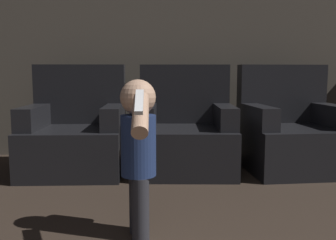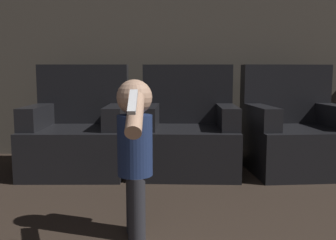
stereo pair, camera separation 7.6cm
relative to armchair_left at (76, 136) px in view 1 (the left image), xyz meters
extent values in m
cube|color=#51493F|center=(0.79, 0.74, 0.97)|extent=(8.40, 0.05, 2.60)
cube|color=black|center=(0.00, -0.06, -0.13)|extent=(0.87, 0.82, 0.41)
cube|color=black|center=(0.00, 0.27, 0.37)|extent=(0.87, 0.16, 0.57)
cube|color=black|center=(-0.36, -0.06, 0.18)|extent=(0.16, 0.66, 0.20)
cube|color=black|center=(0.36, -0.06, 0.18)|extent=(0.16, 0.66, 0.20)
cube|color=black|center=(1.01, -0.06, -0.13)|extent=(0.91, 0.86, 0.41)
cube|color=black|center=(1.02, 0.27, 0.37)|extent=(0.88, 0.20, 0.57)
cube|color=black|center=(0.66, -0.05, 0.18)|extent=(0.19, 0.67, 0.20)
cube|color=black|center=(1.37, -0.08, 0.18)|extent=(0.19, 0.67, 0.20)
cube|color=black|center=(2.02, -0.06, -0.13)|extent=(0.93, 0.88, 0.41)
cube|color=black|center=(2.00, 0.27, 0.37)|extent=(0.88, 0.23, 0.57)
cube|color=black|center=(1.67, -0.09, 0.18)|extent=(0.21, 0.67, 0.20)
cube|color=black|center=(2.38, -0.04, 0.18)|extent=(0.21, 0.67, 0.20)
cylinder|color=#28282D|center=(0.65, -1.48, -0.16)|extent=(0.10, 0.10, 0.35)
cylinder|color=#28282D|center=(0.63, -1.38, -0.16)|extent=(0.10, 0.10, 0.35)
cylinder|color=navy|center=(0.64, -1.43, 0.18)|extent=(0.19, 0.19, 0.33)
sphere|color=tan|center=(0.64, -1.43, 0.44)|extent=(0.19, 0.19, 0.19)
cylinder|color=tan|center=(0.62, -1.31, 0.17)|extent=(0.08, 0.08, 0.28)
cylinder|color=tan|center=(0.66, -1.67, 0.38)|extent=(0.08, 0.28, 0.21)
cube|color=white|center=(0.66, -1.79, 0.45)|extent=(0.04, 0.16, 0.10)
camera|label=1|loc=(0.73, -3.43, 0.57)|focal=40.00mm
camera|label=2|loc=(0.81, -3.43, 0.57)|focal=40.00mm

